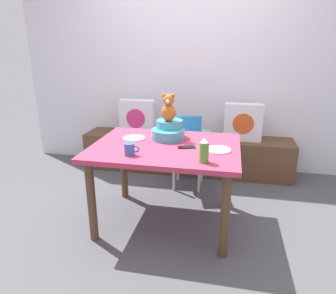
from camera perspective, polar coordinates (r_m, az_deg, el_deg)
name	(u,v)px	position (r m, az deg, el deg)	size (l,w,h in m)	color
ground_plane	(166,221)	(2.88, -0.41, -13.75)	(8.00, 8.00, 0.00)	#4C4C51
back_wall	(190,66)	(3.92, 4.26, 15.02)	(4.40, 0.10, 2.60)	silver
window_bench	(186,154)	(3.87, 3.36, -1.24)	(2.60, 0.44, 0.46)	brown
pillow_floral_left	(137,117)	(3.86, -5.81, 5.60)	(0.44, 0.15, 0.44)	silver
pillow_floral_right	(243,122)	(3.69, 13.98, 4.54)	(0.44, 0.15, 0.44)	silver
book_stack	(202,134)	(3.77, 6.45, 2.45)	(0.20, 0.14, 0.08)	#68B9BB
dining_table	(166,157)	(2.60, -0.44, -1.81)	(1.24, 0.95, 0.74)	#B73351
highchair	(189,143)	(3.35, 3.94, 0.84)	(0.40, 0.50, 0.79)	#2672B2
infant_seat_teal	(169,131)	(2.73, 0.12, 3.10)	(0.30, 0.33, 0.16)	teal
teddy_bear	(169,108)	(2.69, 0.12, 7.35)	(0.13, 0.12, 0.25)	#A95E25
ketchup_bottle	(204,151)	(2.18, 6.81, -0.72)	(0.07, 0.07, 0.18)	#4C8C33
coffee_mug	(130,149)	(2.33, -7.24, -0.42)	(0.12, 0.08, 0.09)	#335999
dinner_plate_near	(134,138)	(2.75, -6.40, 1.68)	(0.20, 0.20, 0.01)	white
dinner_plate_far	(218,150)	(2.46, 9.49, -0.53)	(0.20, 0.20, 0.01)	white
cell_phone	(186,147)	(2.50, 3.50, -0.02)	(0.07, 0.14, 0.01)	black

